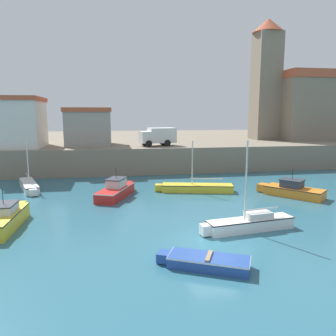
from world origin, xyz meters
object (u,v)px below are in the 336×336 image
(church, at_px, (288,101))
(harbor_shed_mid_row, at_px, (18,122))
(sailboat_white_6, at_px, (249,223))
(truck_on_quay, at_px, (158,136))
(sailboat_white_5, at_px, (29,185))
(motorboat_red_1, at_px, (116,190))
(dinghy_blue_3, at_px, (206,261))
(harbor_shed_near_wharf, at_px, (89,126))
(sailboat_yellow_4, at_px, (196,187))
(motorboat_orange_0, at_px, (292,190))
(motorboat_yellow_2, at_px, (4,218))

(church, bearing_deg, harbor_shed_mid_row, -167.73)
(sailboat_white_6, xyz_separation_m, truck_on_quay, (-2.43, 22.03, 3.84))
(harbor_shed_mid_row, bearing_deg, sailboat_white_5, -72.24)
(motorboat_red_1, height_order, dinghy_blue_3, motorboat_red_1)
(dinghy_blue_3, distance_m, truck_on_quay, 26.61)
(sailboat_white_6, distance_m, harbor_shed_near_wharf, 27.26)
(sailboat_white_5, bearing_deg, truck_on_quay, 31.63)
(church, relative_size, harbor_shed_mid_row, 2.44)
(harbor_shed_near_wharf, bearing_deg, truck_on_quay, -16.57)
(sailboat_yellow_4, relative_size, sailboat_white_6, 1.17)
(motorboat_orange_0, bearing_deg, motorboat_yellow_2, -169.30)
(motorboat_yellow_2, relative_size, sailboat_yellow_4, 0.83)
(harbor_shed_near_wharf, height_order, harbor_shed_mid_row, harbor_shed_mid_row)
(motorboat_orange_0, bearing_deg, dinghy_blue_3, -133.88)
(harbor_shed_near_wharf, relative_size, truck_on_quay, 1.32)
(motorboat_orange_0, xyz_separation_m, motorboat_yellow_2, (-21.86, -4.13, 0.05))
(dinghy_blue_3, relative_size, sailboat_white_6, 0.71)
(sailboat_white_5, relative_size, harbor_shed_mid_row, 0.84)
(harbor_shed_near_wharf, distance_m, harbor_shed_mid_row, 8.13)
(sailboat_white_6, xyz_separation_m, church, (20.16, 31.70, 8.48))
(sailboat_white_6, bearing_deg, church, 57.54)
(church, xyz_separation_m, harbor_shed_near_wharf, (-30.98, -7.18, -3.52))
(motorboat_orange_0, relative_size, harbor_shed_mid_row, 0.72)
(motorboat_red_1, distance_m, sailboat_white_6, 12.40)
(harbor_shed_near_wharf, bearing_deg, sailboat_white_5, -114.90)
(sailboat_yellow_4, distance_m, sailboat_white_5, 15.54)
(sailboat_white_5, xyz_separation_m, sailboat_white_6, (15.80, -13.79, 0.07))
(motorboat_orange_0, distance_m, church, 28.99)
(sailboat_yellow_4, height_order, harbor_shed_near_wharf, harbor_shed_near_wharf)
(motorboat_yellow_2, distance_m, sailboat_white_6, 15.14)
(motorboat_orange_0, xyz_separation_m, harbor_shed_near_wharf, (-17.87, 17.28, 4.88))
(sailboat_yellow_4, distance_m, harbor_shed_mid_row, 22.99)
(dinghy_blue_3, relative_size, harbor_shed_mid_row, 0.59)
(motorboat_orange_0, height_order, harbor_shed_mid_row, harbor_shed_mid_row)
(motorboat_yellow_2, height_order, dinghy_blue_3, motorboat_yellow_2)
(sailboat_white_6, bearing_deg, sailboat_white_5, 138.89)
(church, distance_m, truck_on_quay, 25.01)
(motorboat_red_1, relative_size, sailboat_white_5, 0.96)
(sailboat_white_6, bearing_deg, sailboat_yellow_4, 93.72)
(sailboat_white_6, distance_m, truck_on_quay, 22.49)
(dinghy_blue_3, distance_m, sailboat_yellow_4, 14.89)
(motorboat_red_1, xyz_separation_m, church, (27.97, 22.06, 8.36))
(harbor_shed_mid_row, relative_size, truck_on_quay, 1.60)
(dinghy_blue_3, height_order, sailboat_yellow_4, sailboat_yellow_4)
(dinghy_blue_3, bearing_deg, motorboat_yellow_2, 145.85)
(motorboat_orange_0, relative_size, church, 0.29)
(sailboat_white_6, relative_size, truck_on_quay, 1.33)
(sailboat_yellow_4, bearing_deg, motorboat_yellow_2, -153.11)
(motorboat_yellow_2, distance_m, dinghy_blue_3, 13.08)
(sailboat_white_5, height_order, sailboat_white_6, sailboat_white_6)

